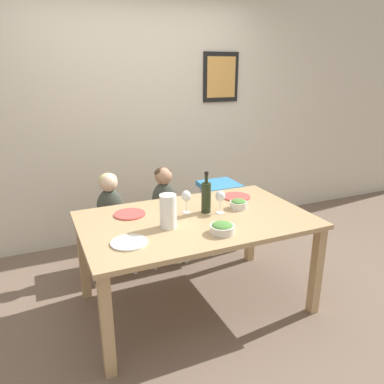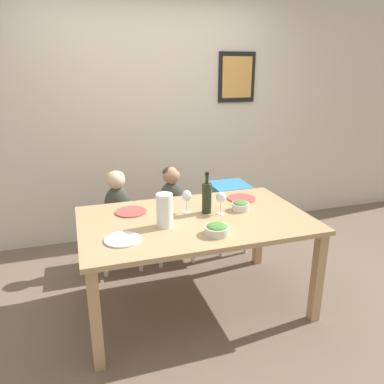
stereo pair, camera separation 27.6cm
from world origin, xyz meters
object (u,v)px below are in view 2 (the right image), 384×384
Objects in this scene: dinner_plate_back_right at (241,198)px; person_child_center at (172,190)px; wine_glass_near at (221,198)px; dinner_plate_front_left at (123,239)px; paper_towel_roll at (165,210)px; wine_glass_far at (187,196)px; chair_far_center at (172,221)px; chair_right_highchair at (229,198)px; dinner_plate_back_left at (131,212)px; wine_bottle at (207,197)px; chair_far_left at (119,228)px; salad_bowl_large at (217,229)px; salad_bowl_small at (241,206)px; person_child_left at (117,195)px.

person_child_center is at bearing 132.07° from dinner_plate_back_right.
dinner_plate_front_left is at bearing -163.28° from wine_glass_near.
paper_towel_roll is 1.01× the size of dinner_plate_front_left.
chair_far_center is at bearing 85.08° from wine_glass_far.
dinner_plate_back_left is (-1.07, -0.55, 0.19)m from chair_right_highchair.
chair_far_center is 1.90× the size of paper_towel_roll.
chair_far_left is at bearing 129.25° from wine_bottle.
salad_bowl_large is (0.07, -0.45, -0.09)m from wine_glass_far.
paper_towel_roll is 0.41m from dinner_plate_back_left.
dinner_plate_back_right is (0.46, 0.60, -0.03)m from salad_bowl_large.
paper_towel_roll reaches higher than salad_bowl_large.
salad_bowl_small is (0.27, -0.03, -0.09)m from wine_bottle.
dinner_plate_back_right reaches higher than chair_right_highchair.
person_child_center is 1.48× the size of wine_bottle.
salad_bowl_large is (0.53, -1.13, 0.07)m from person_child_left.
dinner_plate_front_left is (-1.20, -1.02, 0.19)m from chair_right_highchair.
salad_bowl_large is (-0.07, -0.40, -0.09)m from wine_bottle.
chair_far_left is 2.57× the size of wine_glass_near.
person_child_left is at bearing 180.00° from person_child_center.
chair_far_center is at bearing 49.26° from dinner_plate_back_left.
person_child_center is at bearing 0.00° from person_child_left.
chair_far_center is 0.84m from wine_glass_far.
person_child_left is 2.01× the size of dinner_plate_back_right.
chair_far_center is 0.65× the size of chair_right_highchair.
paper_towel_roll is (-0.88, -0.89, 0.30)m from chair_right_highchair.
dinner_plate_back_right is (0.76, 0.36, -0.11)m from paper_towel_roll.
wine_bottle is 0.41m from salad_bowl_large.
salad_bowl_small is at bearing -116.98° from dinner_plate_back_right.
dinner_plate_back_right is at bearing -28.11° from person_child_left.
wine_bottle is 1.36× the size of dinner_plate_back_left.
person_child_left is (-0.51, 0.00, 0.32)m from chair_far_center.
person_child_left is 2.83× the size of salad_bowl_large.
person_child_center is 0.83m from wine_glass_near.
chair_far_center is at bearing -90.00° from person_child_center.
wine_glass_near is at bearing -20.56° from dinner_plate_back_left.
wine_glass_far is at bearing -17.57° from dinner_plate_back_left.
person_child_left reaches higher than salad_bowl_large.
chair_far_left and chair_far_center have the same top height.
salad_bowl_large reaches higher than chair_far_center.
dinner_plate_back_right is at bearing 15.77° from wine_glass_far.
person_child_center is 0.72m from dinner_plate_back_left.
salad_bowl_large is (-0.58, -1.13, 0.22)m from chair_right_highchair.
chair_far_left is at bearing 85.02° from dinner_plate_front_left.
dinner_plate_back_left is at bearing -85.74° from person_child_left.
chair_far_left is at bearing 138.67° from salad_bowl_small.
wine_bottle is 1.36× the size of dinner_plate_front_left.
wine_bottle reaches higher than paper_towel_roll.
chair_far_left is 0.32m from person_child_left.
dinner_plate_front_left is at bearing -155.25° from dinner_plate_back_right.
salad_bowl_small is (0.18, 0.03, -0.09)m from wine_glass_near.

